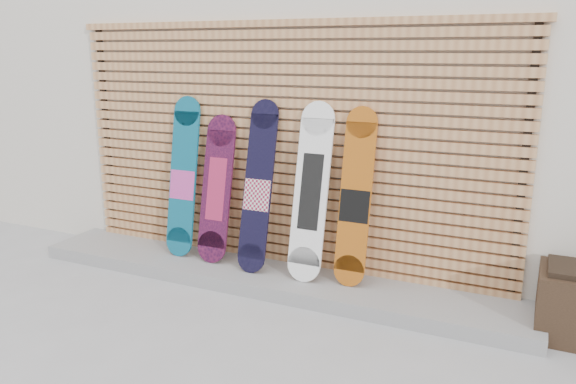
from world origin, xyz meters
name	(u,v)px	position (x,y,z in m)	size (l,w,h in m)	color
ground	(246,318)	(0.00, 0.00, 0.00)	(80.00, 80.00, 0.00)	#9C9B9E
building	(417,70)	(0.50, 3.50, 1.80)	(12.00, 5.00, 3.60)	beige
concrete_step	(268,277)	(-0.15, 0.68, 0.06)	(4.60, 0.70, 0.12)	gray
slat_wall	(281,146)	(-0.15, 0.97, 1.21)	(4.26, 0.08, 2.29)	#BA7D4D
snowboard_0	(183,178)	(-1.10, 0.79, 0.86)	(0.28, 0.31, 1.51)	#0C5874
snowboard_1	(217,189)	(-0.72, 0.78, 0.79)	(0.30, 0.33, 1.35)	black
snowboard_2	(258,188)	(-0.27, 0.75, 0.86)	(0.27, 0.39, 1.51)	black
snowboard_3	(311,192)	(0.23, 0.76, 0.87)	(0.30, 0.38, 1.51)	white
snowboard_4	(355,199)	(0.61, 0.79, 0.85)	(0.27, 0.31, 1.48)	#AB5512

